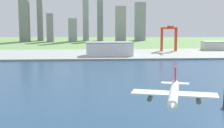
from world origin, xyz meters
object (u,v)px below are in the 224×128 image
(port_crane_red, at_px, (169,33))
(airplane_landing, at_px, (174,94))
(warehouse_main, at_px, (110,49))
(warehouse_annex, at_px, (213,46))

(port_crane_red, bearing_deg, airplane_landing, -103.40)
(warehouse_main, bearing_deg, port_crane_red, 30.35)
(warehouse_main, bearing_deg, warehouse_annex, 21.97)
(airplane_landing, distance_m, warehouse_main, 353.38)
(airplane_landing, bearing_deg, warehouse_main, 90.75)
(airplane_landing, height_order, warehouse_main, airplane_landing)
(port_crane_red, relative_size, warehouse_annex, 1.10)
(airplane_landing, distance_m, port_crane_red, 424.99)
(port_crane_red, bearing_deg, warehouse_annex, 9.93)
(airplane_landing, relative_size, warehouse_annex, 1.03)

